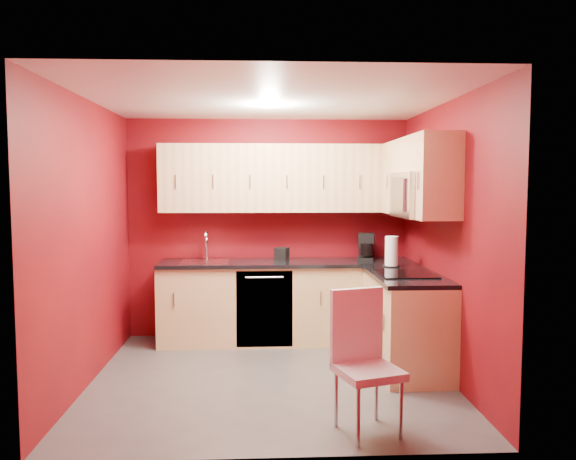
{
  "coord_description": "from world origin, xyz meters",
  "views": [
    {
      "loc": [
        -0.09,
        -4.97,
        1.75
      ],
      "look_at": [
        0.18,
        0.55,
        1.31
      ],
      "focal_mm": 35.0,
      "sensor_mm": 36.0,
      "label": 1
    }
  ],
  "objects": [
    {
      "name": "countertop_right",
      "position": [
        1.29,
        0.23,
        0.89
      ],
      "size": [
        0.63,
        1.27,
        0.04
      ],
      "primitive_type": "cube",
      "color": "black",
      "rests_on": "base_cabinets_right"
    },
    {
      "name": "paper_towel",
      "position": [
        1.26,
        0.71,
        1.07
      ],
      "size": [
        0.19,
        0.19,
        0.31
      ],
      "primitive_type": null,
      "rotation": [
        0.0,
        0.0,
        0.07
      ],
      "color": "white",
      "rests_on": "countertop_right"
    },
    {
      "name": "ceiling",
      "position": [
        0.0,
        0.0,
        2.5
      ],
      "size": [
        3.2,
        3.2,
        0.0
      ],
      "primitive_type": "plane",
      "rotation": [
        3.14,
        0.0,
        0.0
      ],
      "color": "white",
      "rests_on": "wall_back"
    },
    {
      "name": "base_cabinets_right",
      "position": [
        1.3,
        0.25,
        0.43
      ],
      "size": [
        0.6,
        1.3,
        0.87
      ],
      "primitive_type": "cube",
      "color": "#DEC17F",
      "rests_on": "floor"
    },
    {
      "name": "wall_front",
      "position": [
        0.0,
        -1.5,
        1.25
      ],
      "size": [
        3.2,
        0.0,
        3.2
      ],
      "primitive_type": "plane",
      "rotation": [
        -1.57,
        0.0,
        0.0
      ],
      "color": "maroon",
      "rests_on": "floor"
    },
    {
      "name": "napkin_holder",
      "position": [
        0.15,
        1.23,
        0.98
      ],
      "size": [
        0.18,
        0.18,
        0.15
      ],
      "primitive_type": null,
      "rotation": [
        0.0,
        0.0,
        -0.38
      ],
      "color": "black",
      "rests_on": "countertop_back"
    },
    {
      "name": "wall_back",
      "position": [
        0.0,
        1.5,
        1.25
      ],
      "size": [
        3.2,
        0.0,
        3.2
      ],
      "primitive_type": "plane",
      "rotation": [
        1.57,
        0.0,
        0.0
      ],
      "color": "maroon",
      "rests_on": "floor"
    },
    {
      "name": "floor",
      "position": [
        0.0,
        0.0,
        0.0
      ],
      "size": [
        3.2,
        3.2,
        0.0
      ],
      "primitive_type": "plane",
      "color": "#4A4845",
      "rests_on": "ground"
    },
    {
      "name": "upper_cabinets_back",
      "position": [
        0.2,
        1.32,
        1.83
      ],
      "size": [
        2.8,
        0.35,
        0.75
      ],
      "primitive_type": "cube",
      "color": "#E3BC80",
      "rests_on": "wall_back"
    },
    {
      "name": "dining_chair",
      "position": [
        0.66,
        -1.16,
        0.5
      ],
      "size": [
        0.51,
        0.53,
        1.0
      ],
      "primitive_type": null,
      "rotation": [
        0.0,
        0.0,
        0.3
      ],
      "color": "silver",
      "rests_on": "floor"
    },
    {
      "name": "dishwasher_front",
      "position": [
        -0.05,
        0.91,
        0.43
      ],
      "size": [
        0.6,
        0.02,
        0.82
      ],
      "primitive_type": "cube",
      "color": "black",
      "rests_on": "base_cabinets_back"
    },
    {
      "name": "microwave",
      "position": [
        1.39,
        0.2,
        1.66
      ],
      "size": [
        0.42,
        0.76,
        0.42
      ],
      "color": "silver",
      "rests_on": "upper_cabinets_right"
    },
    {
      "name": "coffee_maker",
      "position": [
        1.1,
        1.25,
        1.06
      ],
      "size": [
        0.23,
        0.27,
        0.3
      ],
      "primitive_type": null,
      "rotation": [
        0.0,
        0.0,
        -0.25
      ],
      "color": "black",
      "rests_on": "countertop_back"
    },
    {
      "name": "cooktop",
      "position": [
        1.28,
        0.2,
        0.92
      ],
      "size": [
        0.5,
        0.55,
        0.01
      ],
      "primitive_type": "cube",
      "color": "black",
      "rests_on": "countertop_right"
    },
    {
      "name": "base_cabinets_back",
      "position": [
        0.2,
        1.2,
        0.43
      ],
      "size": [
        2.8,
        0.6,
        0.87
      ],
      "primitive_type": "cube",
      "color": "#DEC17F",
      "rests_on": "floor"
    },
    {
      "name": "wall_right",
      "position": [
        1.6,
        0.0,
        1.25
      ],
      "size": [
        0.0,
        3.0,
        3.0
      ],
      "primitive_type": "plane",
      "rotation": [
        1.57,
        0.0,
        -1.57
      ],
      "color": "maroon",
      "rests_on": "floor"
    },
    {
      "name": "countertop_back",
      "position": [
        0.2,
        1.19,
        0.89
      ],
      "size": [
        2.8,
        0.63,
        0.04
      ],
      "primitive_type": "cube",
      "color": "black",
      "rests_on": "base_cabinets_back"
    },
    {
      "name": "downlight",
      "position": [
        0.0,
        0.3,
        2.48
      ],
      "size": [
        0.2,
        0.2,
        0.01
      ],
      "primitive_type": "cylinder",
      "color": "white",
      "rests_on": "ceiling"
    },
    {
      "name": "wall_left",
      "position": [
        -1.6,
        0.0,
        1.25
      ],
      "size": [
        0.0,
        3.0,
        3.0
      ],
      "primitive_type": "plane",
      "rotation": [
        1.57,
        0.0,
        1.57
      ],
      "color": "maroon",
      "rests_on": "floor"
    },
    {
      "name": "sink",
      "position": [
        -0.7,
        1.2,
        0.94
      ],
      "size": [
        0.52,
        0.42,
        0.35
      ],
      "color": "silver",
      "rests_on": "countertop_back"
    },
    {
      "name": "upper_cabinets_right",
      "position": [
        1.42,
        0.44,
        1.89
      ],
      "size": [
        0.35,
        1.55,
        0.75
      ],
      "color": "#E3BC80",
      "rests_on": "wall_right"
    }
  ]
}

